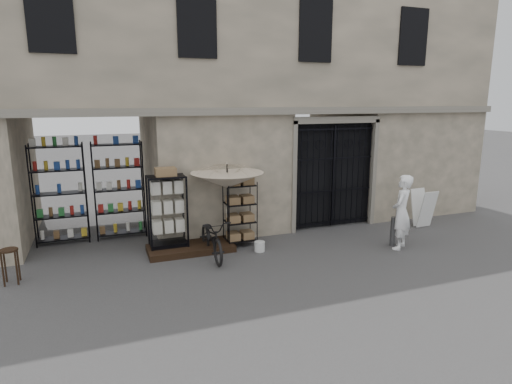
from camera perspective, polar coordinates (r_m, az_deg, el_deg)
name	(u,v)px	position (r m, az deg, el deg)	size (l,w,h in m)	color
ground	(311,261)	(9.76, 7.40, -9.06)	(80.00, 80.00, 0.00)	black
main_building	(250,65)	(12.80, -0.77, 16.57)	(14.00, 4.00, 9.00)	tan
shop_recess	(91,186)	(10.99, -21.09, 0.78)	(3.00, 1.70, 3.00)	black
shop_shelving	(90,192)	(11.53, -21.24, 0.00)	(2.70, 0.50, 2.50)	black
iron_gate	(330,174)	(12.12, 9.89, 2.40)	(2.50, 0.21, 3.00)	black
step_platform	(191,248)	(10.34, -8.70, -7.42)	(2.00, 0.90, 0.15)	black
display_cabinet	(167,215)	(10.17, -11.73, -2.99)	(0.92, 0.67, 1.81)	black
wire_rack	(240,214)	(10.45, -2.15, -2.97)	(0.85, 0.75, 1.61)	black
market_umbrella	(227,176)	(10.08, -3.86, 2.14)	(1.70, 1.72, 2.46)	black
white_bucket	(260,246)	(10.21, 0.48, -7.27)	(0.25, 0.25, 0.24)	silver
bicycle	(212,257)	(9.95, -5.84, -8.59)	(0.62, 0.94, 1.78)	black
wooden_stool	(11,266)	(9.67, -29.91, -8.50)	(0.44, 0.44, 0.70)	black
steel_bollard	(393,231)	(11.05, 17.81, -5.02)	(0.13, 0.13, 0.73)	#565657
shopkeeper	(399,248)	(11.01, 18.51, -7.11)	(0.66, 1.80, 0.43)	white
easel_sign	(423,208)	(12.92, 21.39, -2.02)	(0.53, 0.60, 1.04)	silver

